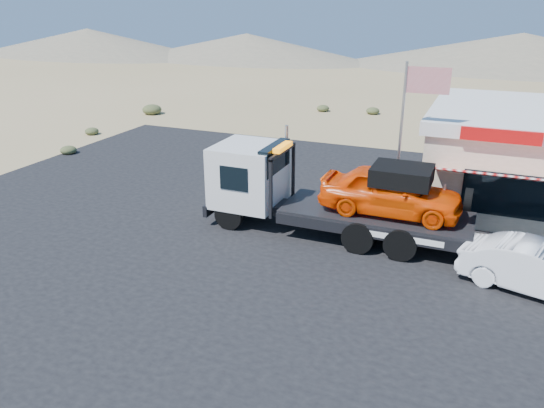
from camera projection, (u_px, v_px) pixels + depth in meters
name	position (u px, v px, depth m)	size (l,w,h in m)	color
ground	(230.00, 251.00, 18.06)	(120.00, 120.00, 0.00)	#968155
asphalt_lot	(313.00, 227.00, 19.93)	(32.00, 24.00, 0.02)	black
tow_truck	(329.00, 190.00, 18.85)	(9.31, 2.76, 3.11)	black
white_sedan	(539.00, 270.00, 15.25)	(1.53, 4.38, 1.44)	white
flagpole	(408.00, 127.00, 18.81)	(1.55, 0.10, 6.00)	#99999E
desert_scrub	(91.00, 138.00, 31.41)	(22.68, 33.09, 0.76)	#414827
distant_hills	(354.00, 49.00, 68.33)	(126.00, 48.00, 4.20)	#726B59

